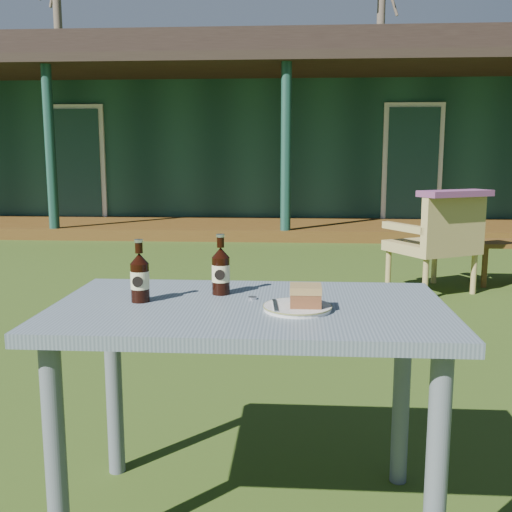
# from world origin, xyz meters

# --- Properties ---
(ground) EXTENTS (80.00, 80.00, 0.00)m
(ground) POSITION_xyz_m (0.00, 0.00, 0.00)
(ground) COLOR #334916
(pavilion) EXTENTS (15.80, 8.30, 3.45)m
(pavilion) POSITION_xyz_m (-0.00, 9.39, 1.61)
(pavilion) COLOR #173C31
(pavilion) RESTS_ON ground
(tree_left) EXTENTS (0.28, 0.28, 10.50)m
(tree_left) POSITION_xyz_m (-8.00, 17.50, 5.25)
(tree_left) COLOR brown
(tree_left) RESTS_ON ground
(tree_mid) EXTENTS (0.28, 0.28, 9.50)m
(tree_mid) POSITION_xyz_m (3.00, 18.50, 4.75)
(tree_mid) COLOR brown
(tree_mid) RESTS_ON ground
(cafe_table) EXTENTS (1.20, 0.70, 0.72)m
(cafe_table) POSITION_xyz_m (0.00, -1.60, 0.62)
(cafe_table) COLOR slate
(cafe_table) RESTS_ON ground
(plate) EXTENTS (0.20, 0.20, 0.01)m
(plate) POSITION_xyz_m (0.15, -1.66, 0.73)
(plate) COLOR silver
(plate) RESTS_ON cafe_table
(cake_slice) EXTENTS (0.09, 0.09, 0.06)m
(cake_slice) POSITION_xyz_m (0.17, -1.66, 0.77)
(cake_slice) COLOR brown
(cake_slice) RESTS_ON plate
(fork) EXTENTS (0.02, 0.14, 0.00)m
(fork) POSITION_xyz_m (0.08, -1.67, 0.74)
(fork) COLOR silver
(fork) RESTS_ON plate
(cola_bottle_near) EXTENTS (0.06, 0.06, 0.20)m
(cola_bottle_near) POSITION_xyz_m (-0.10, -1.47, 0.80)
(cola_bottle_near) COLOR black
(cola_bottle_near) RESTS_ON cafe_table
(cola_bottle_far) EXTENTS (0.06, 0.06, 0.20)m
(cola_bottle_far) POSITION_xyz_m (-0.34, -1.59, 0.80)
(cola_bottle_far) COLOR black
(cola_bottle_far) RESTS_ON cafe_table
(bottle_cap) EXTENTS (0.03, 0.03, 0.01)m
(bottle_cap) POSITION_xyz_m (0.00, -1.53, 0.72)
(bottle_cap) COLOR silver
(bottle_cap) RESTS_ON cafe_table
(armchair_left) EXTENTS (0.83, 0.81, 0.84)m
(armchair_left) POSITION_xyz_m (1.35, 1.76, 0.47)
(armchair_left) COLOR tan
(armchair_left) RESTS_ON ground
(floral_throw) EXTENTS (0.66, 0.50, 0.05)m
(floral_throw) POSITION_xyz_m (1.44, 1.61, 0.87)
(floral_throw) COLOR #6F3861
(floral_throw) RESTS_ON armchair_left
(side_table) EXTENTS (0.60, 0.40, 0.40)m
(side_table) POSITION_xyz_m (2.08, 2.16, 0.34)
(side_table) COLOR #533614
(side_table) RESTS_ON ground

